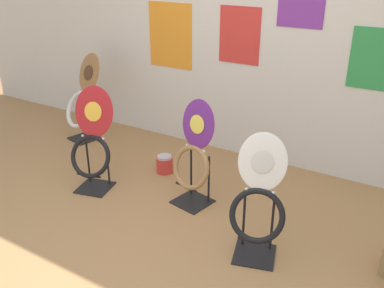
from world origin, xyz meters
name	(u,v)px	position (x,y,z in m)	size (l,w,h in m)	color
ground_plane	(130,274)	(0.00, 0.00, 0.00)	(14.00, 14.00, 0.00)	#A37547
wall_back	(265,27)	(0.00, 2.06, 1.30)	(8.00, 0.07, 2.60)	silver
toilet_seat_display_crimson_swirl	(92,143)	(-0.98, 0.74, 0.42)	(0.43, 0.38, 0.90)	black
toilet_seat_display_purple_note	(193,157)	(-0.10, 0.97, 0.42)	(0.39, 0.33, 0.88)	black
toilet_seat_display_woodgrain	(82,101)	(-1.83, 1.50, 0.43)	(0.47, 0.46, 0.94)	black
toilet_seat_display_white_plain	(258,206)	(0.61, 0.61, 0.39)	(0.41, 0.37, 0.87)	black
paint_can	(165,163)	(-0.61, 1.29, 0.09)	(0.16, 0.16, 0.17)	red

